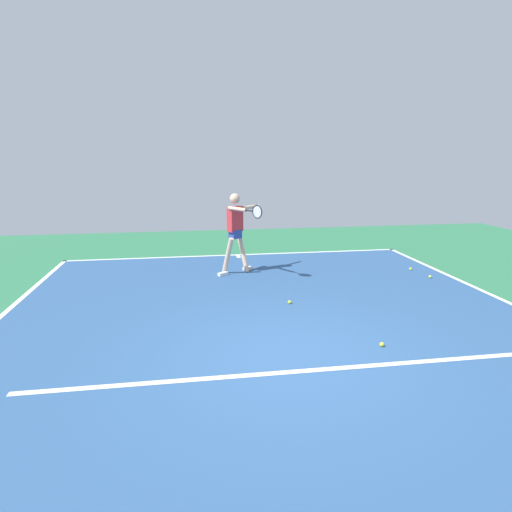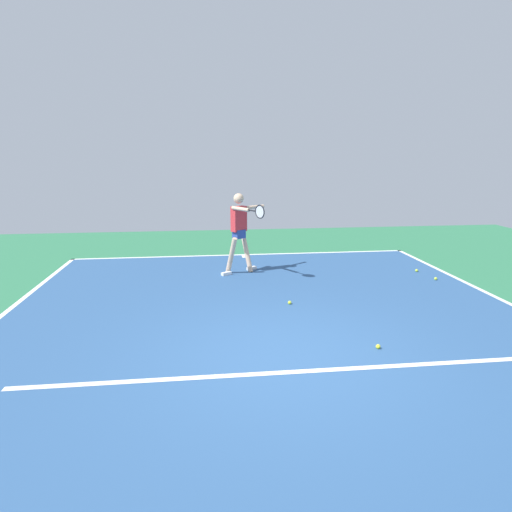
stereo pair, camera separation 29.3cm
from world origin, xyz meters
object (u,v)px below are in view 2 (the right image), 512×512
object	(u,v)px
tennis_ball_by_baseline	(378,347)
tennis_ball_far_corner	(417,270)
tennis_ball_near_service_line	(290,303)
tennis_player	(240,227)
tennis_ball_by_sideline	(436,279)

from	to	relation	value
tennis_ball_by_baseline	tennis_ball_far_corner	world-z (taller)	same
tennis_ball_near_service_line	tennis_ball_far_corner	xyz separation A→B (m)	(-3.40, -1.88, 0.00)
tennis_player	tennis_ball_near_service_line	bearing A→B (deg)	73.54
tennis_ball_near_service_line	tennis_ball_by_sideline	xyz separation A→B (m)	(-3.49, -1.18, 0.00)
tennis_ball_by_sideline	tennis_ball_far_corner	xyz separation A→B (m)	(0.09, -0.71, 0.00)
tennis_ball_near_service_line	tennis_ball_by_baseline	bearing A→B (deg)	113.73
tennis_player	tennis_ball_near_service_line	distance (m)	2.63
tennis_ball_far_corner	tennis_ball_by_baseline	bearing A→B (deg)	56.89
tennis_ball_near_service_line	tennis_ball_far_corner	distance (m)	3.89
tennis_player	tennis_ball_by_baseline	world-z (taller)	tennis_player
tennis_player	tennis_ball_by_sideline	bearing A→B (deg)	131.35
tennis_ball_by_baseline	tennis_ball_by_sideline	size ratio (longest dim) A/B	1.00
tennis_player	tennis_ball_by_sideline	size ratio (longest dim) A/B	28.09
tennis_ball_by_baseline	tennis_ball_far_corner	xyz separation A→B (m)	(-2.53, -3.88, 0.00)
tennis_ball_near_service_line	tennis_ball_by_sideline	bearing A→B (deg)	-161.33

